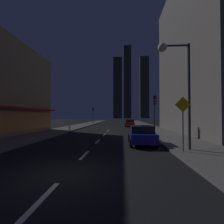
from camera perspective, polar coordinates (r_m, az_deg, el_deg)
The scene contains 15 objects.
ground_plane at distance 38.56m, azimuth 0.28°, elevation -4.63°, with size 78.00×136.00×0.10m, color black.
sidewalk_right at distance 38.80m, azimuth 10.69°, elevation -4.40°, with size 4.00×76.00×0.15m, color #605E59.
sidewalk_left at distance 39.56m, azimuth -9.93°, elevation -4.34°, with size 4.00×76.00×0.15m, color #605E59.
lane_marking_center at distance 15.14m, azimuth -4.70°, elevation -9.60°, with size 0.16×23.00×0.01m.
building_apartment_right at distance 26.82m, azimuth 32.12°, elevation 16.08°, with size 11.00×20.00×20.23m, color slate.
skyscraper_distant_tall at distance 155.08m, azimuth 1.87°, elevation 7.86°, with size 7.58×7.30×53.74m, color #302E24.
skyscraper_distant_mid at distance 157.06m, azimuth 5.10°, elevation 9.68°, with size 6.38×7.44×64.15m, color #322F25.
skyscraper_distant_short at distance 167.05m, azimuth 10.59°, elevation 7.93°, with size 8.23×6.26×57.80m, color #3A372B.
car_parked_near at distance 13.61m, azimuth 9.76°, elevation -7.40°, with size 1.98×4.24×1.45m.
car_parked_far at distance 35.48m, azimuth 5.83°, elevation -3.63°, with size 1.98×4.24×1.45m.
fire_hydrant_far_left at distance 27.11m, azimuth -13.83°, elevation -4.93°, with size 0.42×0.30×0.65m.
traffic_light_near_right at distance 18.68m, azimuth 13.87°, elevation 1.81°, with size 0.32×0.48×4.20m.
traffic_light_far_left at distance 45.15m, azimuth -6.28°, elevation -0.02°, with size 0.32×0.48×4.20m.
street_lamp_right at distance 11.66m, azimuth 20.12°, elevation 13.05°, with size 1.96×0.56×6.58m.
pedestrian_crossing_sign at distance 10.77m, azimuth 22.33°, elevation -2.14°, with size 0.91×0.08×3.15m.
Camera 1 is at (2.11, -6.43, 2.19)m, focal length 27.76 mm.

